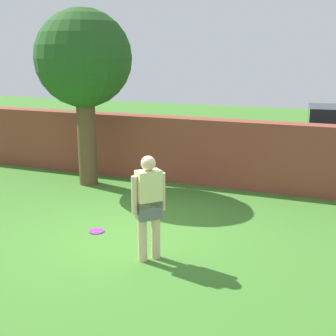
{
  "coord_description": "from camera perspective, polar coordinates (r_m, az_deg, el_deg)",
  "views": [
    {
      "loc": [
        3.36,
        -6.49,
        3.07
      ],
      "look_at": [
        0.37,
        1.04,
        1.0
      ],
      "focal_mm": 48.53,
      "sensor_mm": 36.0,
      "label": 1
    }
  ],
  "objects": [
    {
      "name": "ground_plane",
      "position": [
        7.93,
        -5.33,
        -8.53
      ],
      "size": [
        40.0,
        40.0,
        0.0
      ],
      "primitive_type": "plane",
      "color": "#3D7528"
    },
    {
      "name": "brick_wall",
      "position": [
        11.47,
        -3.89,
        2.78
      ],
      "size": [
        11.77,
        0.5,
        1.56
      ],
      "primitive_type": "cube",
      "color": "brown",
      "rests_on": "ground"
    },
    {
      "name": "tree",
      "position": [
        10.68,
        -10.57,
        13.04
      ],
      "size": [
        2.2,
        2.2,
        4.05
      ],
      "color": "brown",
      "rests_on": "ground"
    },
    {
      "name": "person",
      "position": [
        6.75,
        -2.44,
        -4.45
      ],
      "size": [
        0.4,
        0.42,
        1.62
      ],
      "rotation": [
        0.0,
        0.0,
        -2.31
      ],
      "color": "beige",
      "rests_on": "ground"
    },
    {
      "name": "frisbee_purple",
      "position": [
        8.18,
        -8.99,
        -7.85
      ],
      "size": [
        0.27,
        0.27,
        0.02
      ],
      "primitive_type": "cylinder",
      "color": "purple",
      "rests_on": "ground"
    }
  ]
}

